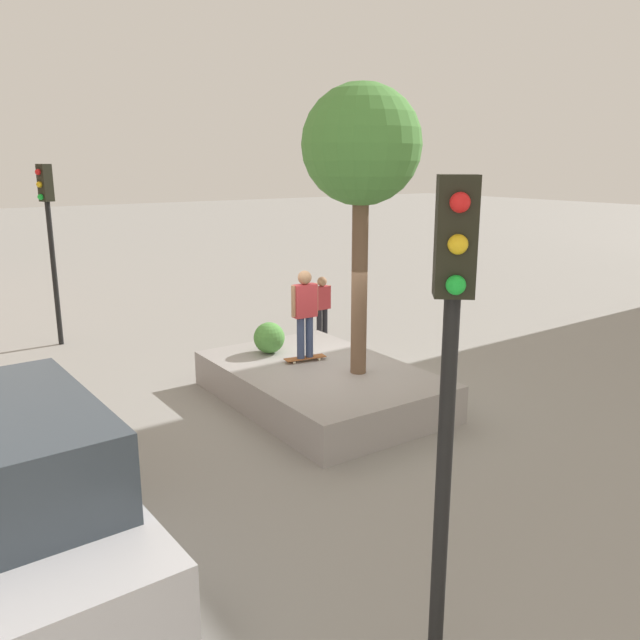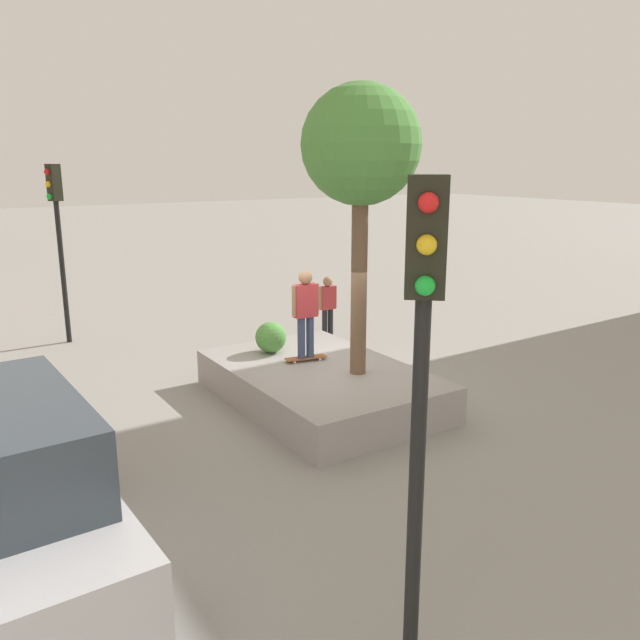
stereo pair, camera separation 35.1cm
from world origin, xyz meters
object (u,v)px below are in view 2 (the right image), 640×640
(planter_ledge, at_px, (320,385))
(bystander_watching, at_px, (328,303))
(plaza_tree, at_px, (361,149))
(traffic_light_corner, at_px, (58,223))
(skateboarder, at_px, (306,308))
(skateboard, at_px, (306,358))
(traffic_light_median, at_px, (421,363))

(planter_ledge, xyz_separation_m, bystander_watching, (3.68, -2.59, 0.57))
(plaza_tree, bearing_deg, traffic_light_corner, 24.99)
(planter_ledge, height_order, bystander_watching, bystander_watching)
(skateboarder, bearing_deg, skateboard, 0.00)
(plaza_tree, bearing_deg, planter_ledge, 34.04)
(plaza_tree, bearing_deg, skateboarder, 20.84)
(planter_ledge, relative_size, traffic_light_median, 1.06)
(bystander_watching, bearing_deg, skateboard, 140.87)
(skateboarder, relative_size, traffic_light_corner, 0.39)
(skateboard, height_order, traffic_light_median, traffic_light_median)
(plaza_tree, bearing_deg, bystander_watching, -26.91)
(skateboard, bearing_deg, plaza_tree, -159.16)
(skateboarder, xyz_separation_m, traffic_light_corner, (6.31, 3.03, 1.24))
(planter_ledge, height_order, traffic_light_median, traffic_light_median)
(skateboard, relative_size, traffic_light_median, 0.19)
(traffic_light_corner, relative_size, bystander_watching, 2.74)
(traffic_light_corner, relative_size, traffic_light_median, 1.01)
(traffic_light_corner, height_order, traffic_light_median, traffic_light_corner)
(plaza_tree, xyz_separation_m, traffic_light_corner, (7.40, 3.45, -1.60))
(traffic_light_corner, bearing_deg, plaza_tree, -155.01)
(skateboarder, bearing_deg, traffic_light_median, 155.31)
(plaza_tree, relative_size, skateboard, 6.00)
(planter_ledge, distance_m, bystander_watching, 4.53)
(plaza_tree, distance_m, skateboarder, 3.07)
(plaza_tree, xyz_separation_m, skateboarder, (1.10, 0.42, -2.84))
(bystander_watching, bearing_deg, skateboarder, 140.87)
(skateboard, xyz_separation_m, traffic_light_median, (-6.57, 3.02, 2.19))
(skateboarder, xyz_separation_m, traffic_light_median, (-6.57, 3.02, 1.21))
(planter_ledge, xyz_separation_m, plaza_tree, (-0.61, -0.41, 4.21))
(bystander_watching, bearing_deg, traffic_light_corner, 61.03)
(skateboarder, bearing_deg, bystander_watching, -39.13)
(traffic_light_median, bearing_deg, plaza_tree, -32.14)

